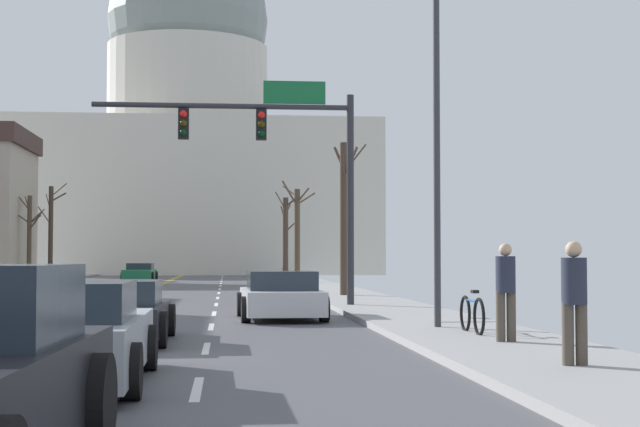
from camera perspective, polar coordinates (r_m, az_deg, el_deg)
name	(u,v)px	position (r m, az deg, el deg)	size (l,w,h in m)	color
signal_gantry	(278,145)	(29.62, -2.46, 4.02)	(7.91, 0.41, 6.82)	#28282D
street_lamp_right	(425,113)	(20.48, 6.17, 5.88)	(1.97, 0.24, 7.54)	#333338
capitol_building	(187,144)	(94.80, -7.78, 4.08)	(35.41, 19.85, 34.67)	beige
sedan_near_00	(281,297)	(24.89, -2.31, -4.90)	(2.21, 4.38, 1.23)	silver
sedan_near_01	(117,313)	(18.57, -11.82, -5.74)	(2.00, 4.30, 1.15)	black
sedan_near_02	(63,337)	(12.52, -14.83, -7.00)	(2.16, 4.61, 1.29)	#9EA3A8
sedan_oncoming_01	(25,280)	(44.65, -16.90, -3.75)	(2.17, 4.43, 1.24)	navy
sedan_oncoming_02	(58,277)	(53.32, -15.09, -3.61)	(2.04, 4.33, 1.13)	black
sedan_oncoming_03	(140,273)	(63.81, -10.52, -3.44)	(2.09, 4.69, 1.18)	#1E7247
bare_tree_00	(286,235)	(66.80, -2.03, -1.29)	(1.72, 2.07, 5.89)	#423328
bare_tree_02	(344,214)	(37.19, 1.44, -0.01)	(1.23, 2.17, 5.84)	#423328
bare_tree_03	(51,231)	(67.84, -15.51, -0.97)	(2.02, 1.63, 6.39)	#423328
bare_tree_04	(297,232)	(57.38, -1.34, -1.08)	(2.10, 2.01, 5.98)	#4C3D2D
bare_tree_05	(29,234)	(63.63, -16.68, -1.19)	(2.25, 2.04, 5.62)	#4C3D2D
pedestrian_00	(506,287)	(16.98, 10.83, -4.25)	(0.35, 0.34, 1.68)	#4C4238
pedestrian_01	(574,296)	(13.48, 14.68, -4.72)	(0.35, 0.34, 1.66)	#4C4238
bicycle_parked	(472,314)	(18.91, 8.91, -5.87)	(0.12, 1.77, 0.85)	black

